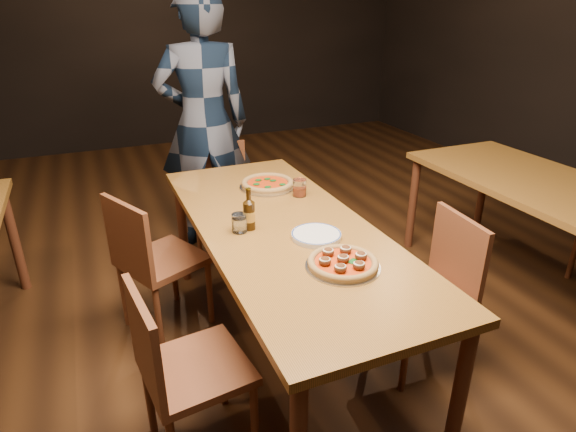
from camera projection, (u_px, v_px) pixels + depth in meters
name	position (u px, v px, depth m)	size (l,w,h in m)	color
ground	(284.00, 347.00, 2.67)	(9.00, 9.00, 0.00)	black
table_main	(284.00, 238.00, 2.39)	(0.80, 2.00, 0.75)	brown
table_right	(563.00, 201.00, 2.83)	(0.80, 2.00, 0.75)	brown
chair_main_nw	(196.00, 367.00, 1.92)	(0.39, 0.39, 0.84)	brown
chair_main_sw	(163.00, 259.00, 2.70)	(0.41, 0.41, 0.87)	brown
chair_main_e	(421.00, 292.00, 2.40)	(0.40, 0.40, 0.85)	brown
chair_end	(221.00, 196.00, 3.62)	(0.39, 0.39, 0.83)	brown
pizza_meatball	(343.00, 262.00, 1.98)	(0.31, 0.31, 0.06)	#B7B7BF
pizza_margherita	(268.00, 184.00, 2.84)	(0.33, 0.33, 0.04)	#B7B7BF
plate_stack	(316.00, 235.00, 2.23)	(0.23, 0.23, 0.02)	white
beer_bottle	(249.00, 215.00, 2.29)	(0.06, 0.06, 0.20)	black
water_glass	(239.00, 223.00, 2.28)	(0.07, 0.07, 0.09)	white
amber_glass	(300.00, 188.00, 2.70)	(0.08, 0.08, 0.10)	#9B3311
diner	(204.00, 123.00, 3.53)	(0.68, 0.45, 1.87)	black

